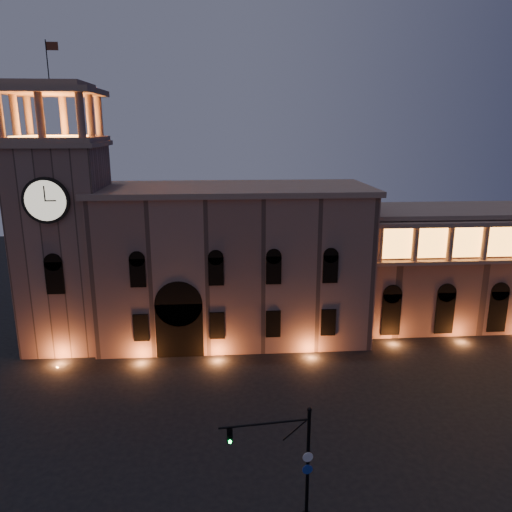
% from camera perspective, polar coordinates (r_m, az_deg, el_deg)
% --- Properties ---
extents(ground, '(160.00, 160.00, 0.00)m').
position_cam_1_polar(ground, '(41.56, 1.49, -20.77)').
color(ground, black).
rests_on(ground, ground).
extents(government_building, '(30.80, 12.80, 17.60)m').
position_cam_1_polar(government_building, '(57.72, -2.64, -0.76)').
color(government_building, '#7F5E53').
rests_on(government_building, ground).
extents(clock_tower, '(9.80, 9.80, 32.40)m').
position_cam_1_polar(clock_tower, '(58.43, -21.04, 2.22)').
color(clock_tower, '#7F5E53').
rests_on(clock_tower, ground).
extents(colonnade_wing, '(40.60, 11.50, 14.50)m').
position_cam_1_polar(colonnade_wing, '(69.70, 26.58, -0.84)').
color(colonnade_wing, '#7A594E').
rests_on(colonnade_wing, ground).
extents(traffic_light, '(5.74, 1.00, 7.90)m').
position_cam_1_polar(traffic_light, '(32.99, 4.20, -22.57)').
color(traffic_light, black).
rests_on(traffic_light, ground).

